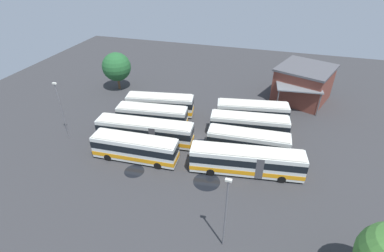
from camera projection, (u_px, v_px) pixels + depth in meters
ground_plane at (198, 139)px, 42.26m from camera, size 92.05×92.05×0.00m
bus_row0_slot0 at (252, 112)px, 45.31m from camera, size 11.35×4.38×3.41m
bus_row0_slot1 at (249, 125)px, 41.96m from camera, size 11.49×3.92×3.41m
bus_row0_slot2 at (248, 142)px, 38.31m from camera, size 10.90×3.10×3.41m
bus_row0_slot3 at (247, 161)px, 35.02m from camera, size 14.03×4.45×3.41m
bus_row1_slot0 at (160, 104)px, 47.54m from camera, size 11.29×4.39×3.41m
bus_row1_slot1 at (152, 116)px, 44.26m from camera, size 11.00×3.84×3.41m
bus_row1_slot2 at (145, 131)px, 40.70m from camera, size 13.97×3.76×3.41m
bus_row1_slot3 at (135, 148)px, 37.29m from camera, size 11.37×3.11×3.41m
depot_building at (303, 83)px, 51.41m from camera, size 11.46×11.82×6.27m
maintenance_shelter at (298, 84)px, 48.95m from camera, size 7.86×7.80×4.30m
lamp_post_mid_lot at (61, 109)px, 40.03m from camera, size 0.56×0.28×8.73m
lamp_post_far_corner at (226, 211)px, 24.85m from camera, size 0.56×0.28×8.32m
tree_northwest at (117, 67)px, 54.60m from camera, size 5.41×5.41×7.25m
puddle_centre_drain at (152, 134)px, 43.21m from camera, size 1.75×1.75×0.01m
puddle_back_corner at (134, 171)px, 36.13m from camera, size 2.54×2.54×0.01m
puddle_front_lane at (207, 182)px, 34.53m from camera, size 3.27×3.27×0.01m
puddle_near_shelter at (233, 110)px, 49.44m from camera, size 2.56×2.56×0.01m
puddle_between_rows at (202, 147)px, 40.40m from camera, size 4.10×4.10×0.01m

